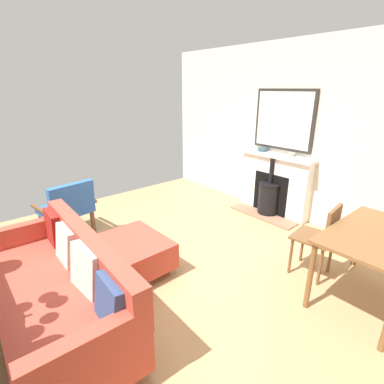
{
  "coord_description": "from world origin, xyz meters",
  "views": [
    {
      "loc": [
        1.34,
        2.39,
        1.98
      ],
      "look_at": [
        -0.77,
        -0.08,
        0.81
      ],
      "focal_mm": 27.18,
      "sensor_mm": 36.0,
      "label": 1
    }
  ],
  "objects": [
    {
      "name": "ground_plane",
      "position": [
        0.0,
        0.0,
        -0.0
      ],
      "size": [
        5.52,
        5.28,
        0.01
      ],
      "primitive_type": "cube",
      "color": "tan"
    },
    {
      "name": "wall_left",
      "position": [
        -2.76,
        0.0,
        1.32
      ],
      "size": [
        0.12,
        5.28,
        2.64
      ],
      "primitive_type": "cube",
      "color": "silver",
      "rests_on": "ground"
    },
    {
      "name": "fireplace",
      "position": [
        -2.57,
        -0.14,
        0.44
      ],
      "size": [
        0.5,
        1.27,
        1.0
      ],
      "color": "#93664C",
      "rests_on": "ground"
    },
    {
      "name": "mirror_over_mantel",
      "position": [
        -2.67,
        -0.14,
        1.51
      ],
      "size": [
        0.04,
        1.0,
        0.91
      ],
      "color": "#2D2823"
    },
    {
      "name": "mantel_bowl_near",
      "position": [
        -2.58,
        -0.42,
        1.03
      ],
      "size": [
        0.16,
        0.16,
        0.06
      ],
      "color": "#334C56",
      "rests_on": "fireplace"
    },
    {
      "name": "mantel_bowl_far",
      "position": [
        -2.58,
        0.1,
        1.03
      ],
      "size": [
        0.12,
        0.12,
        0.06
      ],
      "color": "#9E9384",
      "rests_on": "fireplace"
    },
    {
      "name": "sofa",
      "position": [
        0.86,
        0.09,
        0.36
      ],
      "size": [
        0.89,
        1.99,
        0.8
      ],
      "color": "#B2B2B7",
      "rests_on": "ground"
    },
    {
      "name": "ottoman",
      "position": [
        -0.01,
        -0.2,
        0.24
      ],
      "size": [
        0.68,
        0.81,
        0.38
      ],
      "color": "#B2B2B7",
      "rests_on": "ground"
    },
    {
      "name": "armchair_accent",
      "position": [
        0.25,
        -1.48,
        0.46
      ],
      "size": [
        0.75,
        0.66,
        0.81
      ],
      "color": "brown",
      "rests_on": "ground"
    },
    {
      "name": "dining_table",
      "position": [
        -1.48,
        1.72,
        0.63
      ],
      "size": [
        1.19,
        0.74,
        0.72
      ],
      "color": "brown",
      "rests_on": "ground"
    },
    {
      "name": "dining_chair_near_fireplace",
      "position": [
        -1.49,
        1.2,
        0.5
      ],
      "size": [
        0.45,
        0.45,
        0.84
      ],
      "color": "brown",
      "rests_on": "ground"
    }
  ]
}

